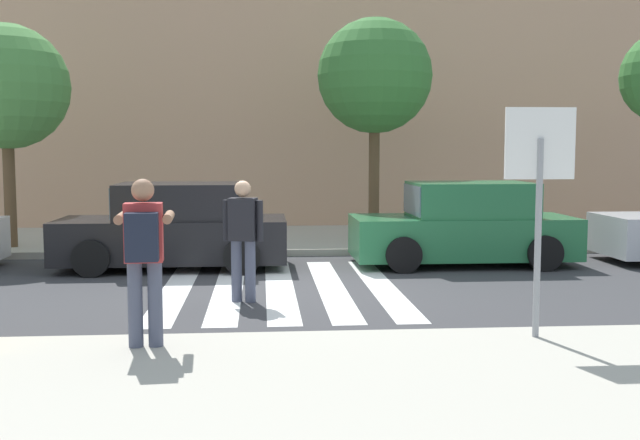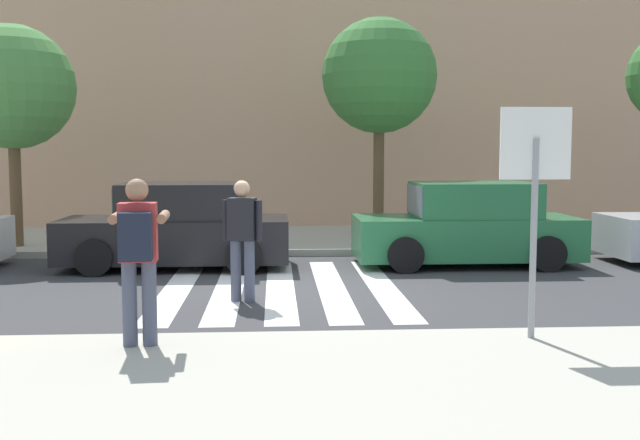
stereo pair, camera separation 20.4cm
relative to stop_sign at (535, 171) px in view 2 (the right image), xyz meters
name	(u,v)px [view 2 (the right image)]	position (x,y,z in m)	size (l,w,h in m)	color
ground_plane	(280,290)	(-2.67, 3.62, -1.93)	(120.00, 120.00, 0.00)	#38383A
sidewalk_far	(278,239)	(-2.67, 9.62, -1.86)	(60.00, 4.80, 0.14)	#B2AD9E
building_facade_far	(277,100)	(-2.67, 14.02, 1.64)	(56.00, 4.00, 7.15)	tan
crosswalk_stripe_0	(177,288)	(-4.27, 3.82, -1.93)	(0.44, 5.20, 0.01)	silver
crosswalk_stripe_1	(229,288)	(-3.47, 3.82, -1.93)	(0.44, 5.20, 0.01)	silver
crosswalk_stripe_2	(280,287)	(-2.67, 3.82, -1.93)	(0.44, 5.20, 0.01)	silver
crosswalk_stripe_3	(331,287)	(-1.87, 3.82, -1.93)	(0.44, 5.20, 0.01)	silver
crosswalk_stripe_4	(382,286)	(-1.07, 3.82, -1.93)	(0.44, 5.20, 0.01)	silver
stop_sign	(535,171)	(0.00, 0.00, 0.00)	(0.76, 0.08, 2.46)	gray
photographer_with_backpack	(138,247)	(-4.14, -0.11, -0.76)	(0.62, 0.87, 1.72)	#474C60
pedestrian_crossing	(242,234)	(-3.21, 2.78, -0.96)	(0.57, 0.32, 1.72)	#474C60
parked_car_black	(178,228)	(-4.52, 5.92, -1.21)	(4.10, 1.92, 1.55)	black
parked_car_green	(467,226)	(0.84, 5.92, -1.21)	(4.10, 1.92, 1.55)	#236B3D
street_tree_west	(12,88)	(-8.13, 8.14, 1.49)	(2.56, 2.56, 4.58)	brown
street_tree_center	(379,77)	(-0.43, 8.81, 1.82)	(2.53, 2.53, 4.90)	brown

